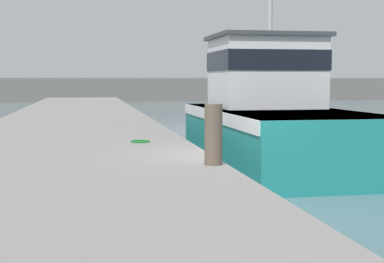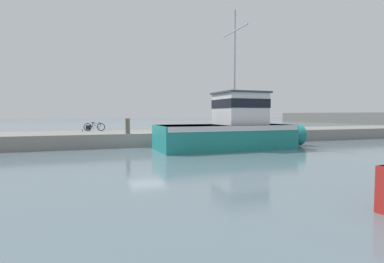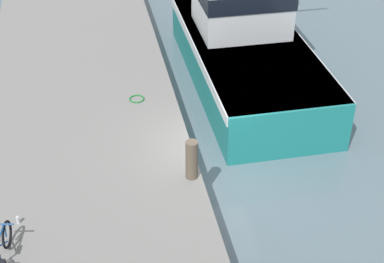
{
  "view_description": "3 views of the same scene",
  "coord_description": "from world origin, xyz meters",
  "px_view_note": "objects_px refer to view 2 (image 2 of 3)",
  "views": [
    {
      "loc": [
        -3.06,
        -11.33,
        2.45
      ],
      "look_at": [
        -0.72,
        1.89,
        1.27
      ],
      "focal_mm": 55.0,
      "sensor_mm": 36.0,
      "label": 1
    },
    {
      "loc": [
        20.3,
        -3.93,
        2.33
      ],
      "look_at": [
        0.81,
        2.96,
        1.12
      ],
      "focal_mm": 28.0,
      "sensor_mm": 36.0,
      "label": 2
    },
    {
      "loc": [
        -3.1,
        -12.7,
        10.39
      ],
      "look_at": [
        -0.46,
        0.95,
        0.83
      ],
      "focal_mm": 55.0,
      "sensor_mm": 36.0,
      "label": 3
    }
  ],
  "objects_px": {
    "bicycle_touring": "(92,127)",
    "water_bottle_on_curb": "(110,130)",
    "water_bottle_by_bike": "(83,131)",
    "fishing_boat_main": "(231,128)",
    "mooring_post": "(128,126)"
  },
  "relations": [
    {
      "from": "fishing_boat_main",
      "to": "water_bottle_on_curb",
      "type": "bearing_deg",
      "value": -135.41
    },
    {
      "from": "fishing_boat_main",
      "to": "mooring_post",
      "type": "xyz_separation_m",
      "value": [
        -3.13,
        -6.48,
        0.1
      ]
    },
    {
      "from": "mooring_post",
      "to": "water_bottle_by_bike",
      "type": "relative_size",
      "value": 5.39
    },
    {
      "from": "bicycle_touring",
      "to": "water_bottle_on_curb",
      "type": "bearing_deg",
      "value": 87.95
    },
    {
      "from": "fishing_boat_main",
      "to": "bicycle_touring",
      "type": "xyz_separation_m",
      "value": [
        -7.67,
        -8.75,
        -0.12
      ]
    },
    {
      "from": "fishing_boat_main",
      "to": "water_bottle_by_bike",
      "type": "bearing_deg",
      "value": -125.39
    },
    {
      "from": "mooring_post",
      "to": "water_bottle_on_curb",
      "type": "distance_m",
      "value": 4.38
    },
    {
      "from": "water_bottle_by_bike",
      "to": "water_bottle_on_curb",
      "type": "bearing_deg",
      "value": 109.91
    },
    {
      "from": "water_bottle_by_bike",
      "to": "bicycle_touring",
      "type": "bearing_deg",
      "value": 144.79
    },
    {
      "from": "mooring_post",
      "to": "water_bottle_on_curb",
      "type": "bearing_deg",
      "value": -167.8
    },
    {
      "from": "bicycle_touring",
      "to": "mooring_post",
      "type": "relative_size",
      "value": 1.55
    },
    {
      "from": "fishing_boat_main",
      "to": "water_bottle_by_bike",
      "type": "height_order",
      "value": "fishing_boat_main"
    },
    {
      "from": "mooring_post",
      "to": "bicycle_touring",
      "type": "bearing_deg",
      "value": -153.4
    },
    {
      "from": "fishing_boat_main",
      "to": "bicycle_touring",
      "type": "relative_size",
      "value": 6.37
    },
    {
      "from": "fishing_boat_main",
      "to": "mooring_post",
      "type": "bearing_deg",
      "value": -116.23
    }
  ]
}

